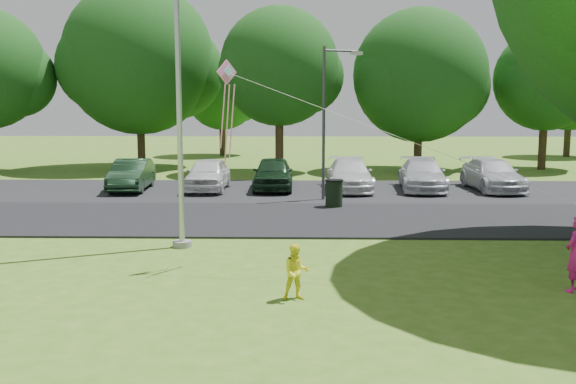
{
  "coord_description": "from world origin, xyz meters",
  "views": [
    {
      "loc": [
        -0.38,
        -11.33,
        3.75
      ],
      "look_at": [
        -0.71,
        4.0,
        1.6
      ],
      "focal_mm": 40.0,
      "sensor_mm": 36.0,
      "label": 1
    }
  ],
  "objects_px": {
    "flagpole": "(179,86)",
    "kite": "(237,95)",
    "woman": "(576,254)",
    "street_lamp": "(329,109)",
    "child_yellow": "(296,272)",
    "trash_can": "(334,194)"
  },
  "relations": [
    {
      "from": "flagpole",
      "to": "kite",
      "type": "bearing_deg",
      "value": -48.13
    },
    {
      "from": "kite",
      "to": "woman",
      "type": "bearing_deg",
      "value": -59.95
    },
    {
      "from": "street_lamp",
      "to": "kite",
      "type": "relative_size",
      "value": 0.79
    },
    {
      "from": "flagpole",
      "to": "child_yellow",
      "type": "bearing_deg",
      "value": -55.81
    },
    {
      "from": "woman",
      "to": "trash_can",
      "type": "bearing_deg",
      "value": -106.73
    },
    {
      "from": "street_lamp",
      "to": "kite",
      "type": "distance_m",
      "value": 10.27
    },
    {
      "from": "trash_can",
      "to": "kite",
      "type": "height_order",
      "value": "kite"
    },
    {
      "from": "child_yellow",
      "to": "kite",
      "type": "distance_m",
      "value": 4.44
    },
    {
      "from": "trash_can",
      "to": "woman",
      "type": "height_order",
      "value": "woman"
    },
    {
      "from": "street_lamp",
      "to": "woman",
      "type": "xyz_separation_m",
      "value": [
        4.42,
        -11.9,
        -2.72
      ]
    },
    {
      "from": "street_lamp",
      "to": "child_yellow",
      "type": "xyz_separation_m",
      "value": [
        -1.13,
        -12.54,
        -2.95
      ]
    },
    {
      "from": "flagpole",
      "to": "kite",
      "type": "relative_size",
      "value": 1.36
    },
    {
      "from": "child_yellow",
      "to": "street_lamp",
      "type": "bearing_deg",
      "value": 75.15
    },
    {
      "from": "flagpole",
      "to": "trash_can",
      "type": "distance_m",
      "value": 8.44
    },
    {
      "from": "trash_can",
      "to": "child_yellow",
      "type": "bearing_deg",
      "value": -96.63
    },
    {
      "from": "trash_can",
      "to": "child_yellow",
      "type": "xyz_separation_m",
      "value": [
        -1.25,
        -10.74,
        0.03
      ]
    },
    {
      "from": "street_lamp",
      "to": "trash_can",
      "type": "bearing_deg",
      "value": -109.94
    },
    {
      "from": "woman",
      "to": "child_yellow",
      "type": "xyz_separation_m",
      "value": [
        -5.55,
        -0.64,
        -0.23
      ]
    },
    {
      "from": "street_lamp",
      "to": "flagpole",
      "type": "bearing_deg",
      "value": -140.83
    },
    {
      "from": "child_yellow",
      "to": "kite",
      "type": "relative_size",
      "value": 0.15
    },
    {
      "from": "trash_can",
      "to": "kite",
      "type": "distance_m",
      "value": 9.21
    },
    {
      "from": "woman",
      "to": "kite",
      "type": "distance_m",
      "value": 7.82
    }
  ]
}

